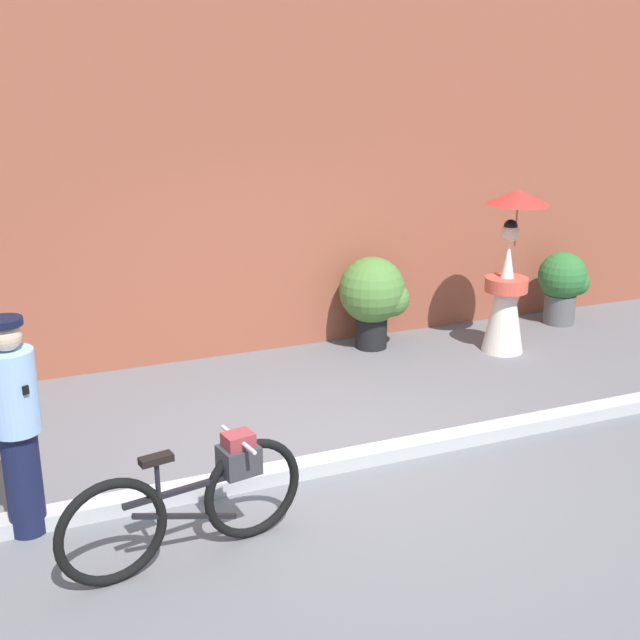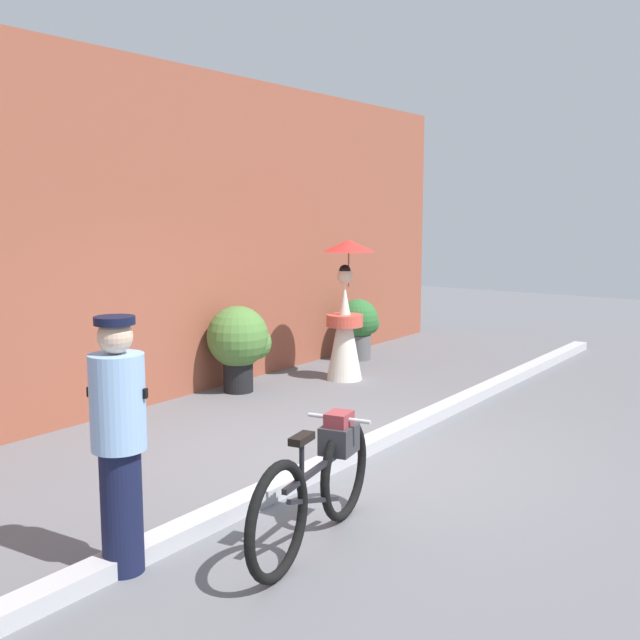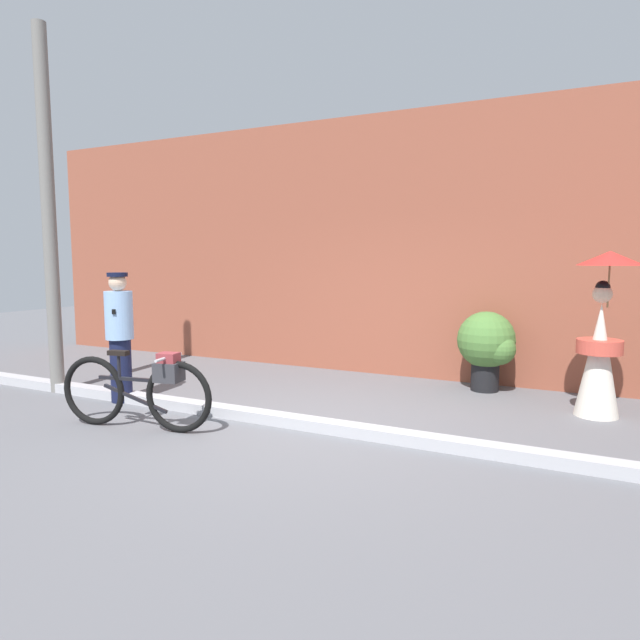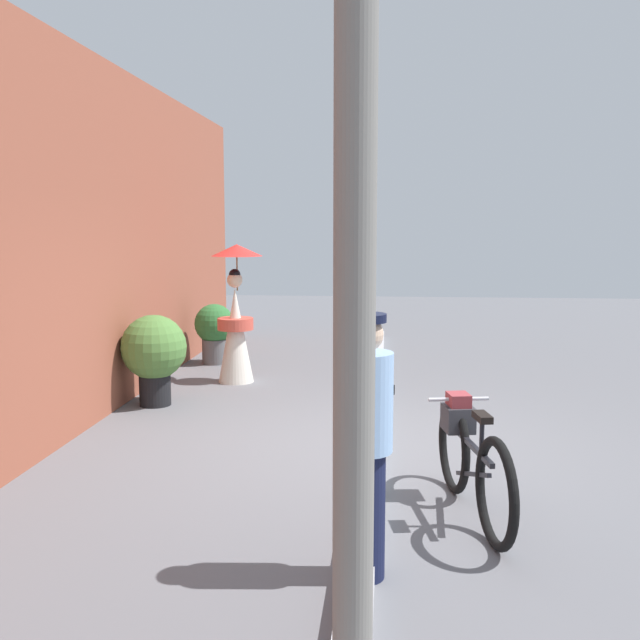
{
  "view_description": "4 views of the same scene",
  "coord_description": "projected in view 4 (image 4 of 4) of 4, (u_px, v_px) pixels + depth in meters",
  "views": [
    {
      "loc": [
        -2.6,
        -5.65,
        3.3
      ],
      "look_at": [
        -0.06,
        0.53,
        1.14
      ],
      "focal_mm": 46.06,
      "sensor_mm": 36.0,
      "label": 1
    },
    {
      "loc": [
        -5.5,
        -3.66,
        2.26
      ],
      "look_at": [
        0.11,
        0.38,
        1.26
      ],
      "focal_mm": 42.27,
      "sensor_mm": 36.0,
      "label": 2
    },
    {
      "loc": [
        2.71,
        -5.07,
        1.8
      ],
      "look_at": [
        -0.11,
        0.64,
        1.09
      ],
      "focal_mm": 31.04,
      "sensor_mm": 36.0,
      "label": 3
    },
    {
      "loc": [
        -6.77,
        -0.16,
        2.14
      ],
      "look_at": [
        -0.21,
        0.46,
        1.27
      ],
      "focal_mm": 40.45,
      "sensor_mm": 36.0,
      "label": 4
    }
  ],
  "objects": [
    {
      "name": "utility_pole",
      "position": [
        355.0,
        162.0,
        2.94
      ],
      "size": [
        0.18,
        0.18,
        4.8
      ],
      "primitive_type": "cylinder",
      "color": "slate",
      "rests_on": "ground_plane"
    },
    {
      "name": "bicycle_near_officer",
      "position": [
        470.0,
        457.0,
        5.35
      ],
      "size": [
        1.77,
        0.51,
        0.84
      ],
      "color": "black",
      "rests_on": "ground_plane"
    },
    {
      "name": "sidewalk_curb",
      "position": [
        370.0,
        442.0,
        6.97
      ],
      "size": [
        14.0,
        0.2,
        0.12
      ],
      "primitive_type": "cube",
      "color": "#B2B2B7",
      "rests_on": "ground_plane"
    },
    {
      "name": "person_with_parasol",
      "position": [
        236.0,
        317.0,
        9.82
      ],
      "size": [
        0.7,
        0.7,
        1.89
      ],
      "color": "silver",
      "rests_on": "ground_plane"
    },
    {
      "name": "person_officer",
      "position": [
        364.0,
        440.0,
        4.32
      ],
      "size": [
        0.34,
        0.35,
        1.63
      ],
      "color": "#141938",
      "rests_on": "ground_plane"
    },
    {
      "name": "building_wall",
      "position": [
        44.0,
        241.0,
        7.01
      ],
      "size": [
        14.0,
        0.4,
        3.97
      ],
      "primitive_type": "cube",
      "color": "brown",
      "rests_on": "ground_plane"
    },
    {
      "name": "potted_plant_small",
      "position": [
        156.0,
        352.0,
        8.59
      ],
      "size": [
        0.79,
        0.77,
        1.09
      ],
      "color": "black",
      "rests_on": "ground_plane"
    },
    {
      "name": "ground_plane",
      "position": [
        369.0,
        448.0,
        6.98
      ],
      "size": [
        30.0,
        30.0,
        0.0
      ],
      "primitive_type": "plane",
      "color": "slate"
    },
    {
      "name": "potted_plant_by_door",
      "position": [
        215.0,
        329.0,
        11.2
      ],
      "size": [
        0.63,
        0.61,
        0.93
      ],
      "color": "#59595B",
      "rests_on": "ground_plane"
    }
  ]
}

